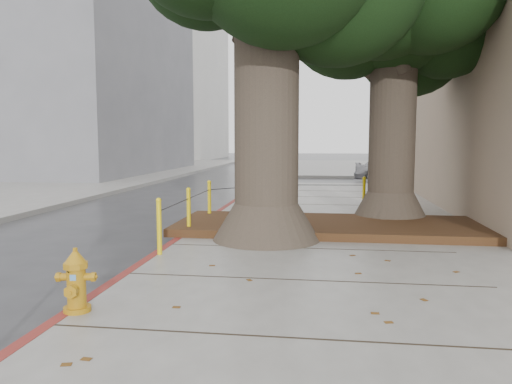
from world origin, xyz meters
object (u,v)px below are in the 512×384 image
at_px(fire_hydrant, 76,281).
at_px(car_red, 487,171).
at_px(car_silver, 396,168).
at_px(car_dark, 119,166).

height_order(fire_hydrant, car_red, car_red).
height_order(car_silver, car_red, car_silver).
relative_size(car_silver, car_dark, 0.90).
bearing_deg(car_red, car_dark, 93.91).
distance_m(car_silver, car_dark, 14.29).
height_order(fire_hydrant, car_dark, car_dark).
distance_m(car_red, car_dark, 18.34).
bearing_deg(car_dark, fire_hydrant, -66.27).
xyz_separation_m(fire_hydrant, car_red, (10.09, 19.15, 0.13)).
height_order(fire_hydrant, car_silver, car_silver).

